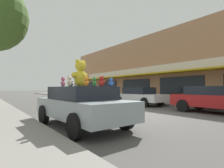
{
  "coord_description": "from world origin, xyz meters",
  "views": [
    {
      "loc": [
        -6.41,
        -6.07,
        1.32
      ],
      "look_at": [
        -0.55,
        1.87,
        1.58
      ],
      "focal_mm": 28.0,
      "sensor_mm": 36.0,
      "label": 1
    }
  ],
  "objects_px": {
    "plush_art_car": "(81,105)",
    "teddy_bear_red": "(102,82)",
    "teddy_bear_pink": "(63,82)",
    "parked_car_far_left": "(215,98)",
    "teddy_bear_giant": "(80,74)",
    "parked_car_far_center": "(139,96)",
    "teddy_bear_cream": "(69,81)",
    "teddy_bear_black": "(71,84)",
    "teddy_bear_orange": "(86,82)",
    "teddy_bear_white": "(76,83)",
    "teddy_bear_blue": "(111,82)",
    "teddy_bear_green": "(94,82)"
  },
  "relations": [
    {
      "from": "plush_art_car",
      "to": "teddy_bear_cream",
      "type": "height_order",
      "value": "teddy_bear_cream"
    },
    {
      "from": "teddy_bear_white",
      "to": "teddy_bear_blue",
      "type": "distance_m",
      "value": 2.06
    },
    {
      "from": "teddy_bear_pink",
      "to": "plush_art_car",
      "type": "bearing_deg",
      "value": 77.49
    },
    {
      "from": "plush_art_car",
      "to": "teddy_bear_red",
      "type": "bearing_deg",
      "value": -61.07
    },
    {
      "from": "teddy_bear_cream",
      "to": "parked_car_far_center",
      "type": "distance_m",
      "value": 9.37
    },
    {
      "from": "teddy_bear_black",
      "to": "teddy_bear_giant",
      "type": "bearing_deg",
      "value": 107.51
    },
    {
      "from": "teddy_bear_orange",
      "to": "parked_car_far_left",
      "type": "xyz_separation_m",
      "value": [
        7.61,
        -0.37,
        -0.72
      ]
    },
    {
      "from": "parked_car_far_center",
      "to": "teddy_bear_pink",
      "type": "bearing_deg",
      "value": -153.76
    },
    {
      "from": "teddy_bear_red",
      "to": "teddy_bear_orange",
      "type": "distance_m",
      "value": 0.75
    },
    {
      "from": "parked_car_far_center",
      "to": "teddy_bear_green",
      "type": "bearing_deg",
      "value": -145.5
    },
    {
      "from": "teddy_bear_orange",
      "to": "teddy_bear_green",
      "type": "bearing_deg",
      "value": -132.15
    },
    {
      "from": "teddy_bear_red",
      "to": "teddy_bear_orange",
      "type": "xyz_separation_m",
      "value": [
        -0.71,
        -0.24,
        -0.03
      ]
    },
    {
      "from": "teddy_bear_red",
      "to": "teddy_bear_orange",
      "type": "relative_size",
      "value": 1.2
    },
    {
      "from": "teddy_bear_pink",
      "to": "parked_car_far_center",
      "type": "relative_size",
      "value": 0.08
    },
    {
      "from": "teddy_bear_red",
      "to": "parked_car_far_left",
      "type": "distance_m",
      "value": 6.97
    },
    {
      "from": "teddy_bear_black",
      "to": "teddy_bear_orange",
      "type": "distance_m",
      "value": 1.83
    },
    {
      "from": "teddy_bear_white",
      "to": "teddy_bear_orange",
      "type": "height_order",
      "value": "teddy_bear_white"
    },
    {
      "from": "teddy_bear_giant",
      "to": "teddy_bear_cream",
      "type": "bearing_deg",
      "value": 28.07
    },
    {
      "from": "plush_art_car",
      "to": "teddy_bear_blue",
      "type": "relative_size",
      "value": 15.25
    },
    {
      "from": "teddy_bear_blue",
      "to": "teddy_bear_cream",
      "type": "relative_size",
      "value": 0.83
    },
    {
      "from": "teddy_bear_pink",
      "to": "teddy_bear_orange",
      "type": "height_order",
      "value": "teddy_bear_pink"
    },
    {
      "from": "parked_car_far_left",
      "to": "teddy_bear_giant",
      "type": "bearing_deg",
      "value": 167.79
    },
    {
      "from": "teddy_bear_blue",
      "to": "teddy_bear_cream",
      "type": "xyz_separation_m",
      "value": [
        -1.14,
        0.62,
        0.03
      ]
    },
    {
      "from": "teddy_bear_blue",
      "to": "teddy_bear_black",
      "type": "relative_size",
      "value": 1.18
    },
    {
      "from": "teddy_bear_giant",
      "to": "teddy_bear_green",
      "type": "bearing_deg",
      "value": 94.97
    },
    {
      "from": "teddy_bear_giant",
      "to": "teddy_bear_blue",
      "type": "relative_size",
      "value": 3.57
    },
    {
      "from": "teddy_bear_black",
      "to": "teddy_bear_red",
      "type": "height_order",
      "value": "teddy_bear_red"
    },
    {
      "from": "teddy_bear_giant",
      "to": "teddy_bear_white",
      "type": "xyz_separation_m",
      "value": [
        0.16,
        0.71,
        -0.31
      ]
    },
    {
      "from": "teddy_bear_pink",
      "to": "teddy_bear_black",
      "type": "bearing_deg",
      "value": 163.91
    },
    {
      "from": "teddy_bear_cream",
      "to": "parked_car_far_center",
      "type": "xyz_separation_m",
      "value": [
        7.94,
        4.91,
        -0.79
      ]
    },
    {
      "from": "teddy_bear_black",
      "to": "teddy_bear_cream",
      "type": "xyz_separation_m",
      "value": [
        -0.63,
        -1.33,
        0.05
      ]
    },
    {
      "from": "teddy_bear_white",
      "to": "parked_car_far_left",
      "type": "relative_size",
      "value": 0.08
    },
    {
      "from": "teddy_bear_white",
      "to": "teddy_bear_black",
      "type": "bearing_deg",
      "value": -24.18
    },
    {
      "from": "plush_art_car",
      "to": "teddy_bear_giant",
      "type": "xyz_separation_m",
      "value": [
        0.09,
        0.28,
        1.11
      ]
    },
    {
      "from": "teddy_bear_blue",
      "to": "teddy_bear_orange",
      "type": "xyz_separation_m",
      "value": [
        -0.81,
        0.14,
        0.01
      ]
    },
    {
      "from": "parked_car_far_center",
      "to": "teddy_bear_orange",
      "type": "bearing_deg",
      "value": -144.7
    },
    {
      "from": "teddy_bear_white",
      "to": "parked_car_far_center",
      "type": "xyz_separation_m",
      "value": [
        7.06,
        3.48,
        -0.8
      ]
    },
    {
      "from": "teddy_bear_black",
      "to": "teddy_bear_cream",
      "type": "bearing_deg",
      "value": 73.54
    },
    {
      "from": "teddy_bear_green",
      "to": "teddy_bear_red",
      "type": "relative_size",
      "value": 0.95
    },
    {
      "from": "teddy_bear_blue",
      "to": "teddy_bear_red",
      "type": "relative_size",
      "value": 0.8
    },
    {
      "from": "plush_art_car",
      "to": "teddy_bear_white",
      "type": "distance_m",
      "value": 1.29
    },
    {
      "from": "teddy_bear_black",
      "to": "teddy_bear_green",
      "type": "bearing_deg",
      "value": 114.3
    },
    {
      "from": "plush_art_car",
      "to": "parked_car_far_center",
      "type": "height_order",
      "value": "parked_car_far_center"
    },
    {
      "from": "plush_art_car",
      "to": "teddy_bear_pink",
      "type": "distance_m",
      "value": 1.13
    },
    {
      "from": "teddy_bear_red",
      "to": "parked_car_far_center",
      "type": "xyz_separation_m",
      "value": [
        6.9,
        5.15,
        -0.8
      ]
    },
    {
      "from": "parked_car_far_center",
      "to": "teddy_bear_red",
      "type": "bearing_deg",
      "value": -143.29
    },
    {
      "from": "plush_art_car",
      "to": "parked_car_far_left",
      "type": "bearing_deg",
      "value": -11.86
    },
    {
      "from": "teddy_bear_blue",
      "to": "plush_art_car",
      "type": "bearing_deg",
      "value": -27.23
    },
    {
      "from": "teddy_bear_orange",
      "to": "teddy_bear_white",
      "type": "bearing_deg",
      "value": -101.48
    },
    {
      "from": "teddy_bear_orange",
      "to": "plush_art_car",
      "type": "bearing_deg",
      "value": -103.71
    }
  ]
}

